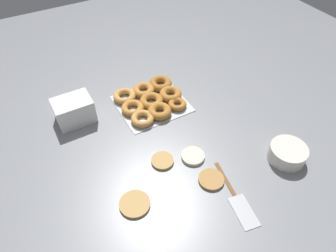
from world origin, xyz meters
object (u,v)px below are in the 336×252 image
at_px(container_stack, 74,110).
at_px(spatula, 239,204).
at_px(pancake_1, 135,204).
at_px(pancake_3, 193,156).
at_px(donut_tray, 151,100).
at_px(pancake_0, 211,180).
at_px(pancake_2, 162,161).
at_px(batter_bowl, 287,153).

distance_m(container_stack, spatula, 0.77).
height_order(pancake_1, pancake_3, pancake_3).
height_order(donut_tray, spatula, donut_tray).
bearing_deg(spatula, container_stack, -141.56).
bearing_deg(pancake_0, pancake_2, -54.91).
xyz_separation_m(pancake_1, pancake_2, (-0.17, -0.12, 0.00)).
distance_m(donut_tray, container_stack, 0.34).
distance_m(pancake_0, pancake_2, 0.20).
xyz_separation_m(pancake_2, donut_tray, (-0.12, -0.33, 0.01)).
bearing_deg(spatula, pancake_3, -162.76).
bearing_deg(container_stack, pancake_0, 121.16).
relative_size(pancake_1, pancake_2, 1.23).
xyz_separation_m(pancake_2, pancake_3, (-0.11, 0.04, 0.00)).
height_order(pancake_3, donut_tray, donut_tray).
distance_m(pancake_2, batter_bowl, 0.48).
bearing_deg(pancake_1, spatula, 151.22).
relative_size(batter_bowl, container_stack, 0.89).
height_order(pancake_1, container_stack, container_stack).
height_order(pancake_0, batter_bowl, batter_bowl).
bearing_deg(pancake_2, spatula, 116.48).
bearing_deg(spatula, donut_tray, -167.33).
bearing_deg(spatula, pancake_2, -143.26).
relative_size(pancake_2, donut_tray, 0.28).
distance_m(batter_bowl, container_stack, 0.89).
relative_size(donut_tray, container_stack, 1.94).
relative_size(pancake_3, donut_tray, 0.30).
relative_size(pancake_1, spatula, 0.38).
distance_m(donut_tray, spatula, 0.62).
relative_size(pancake_0, donut_tray, 0.31).
bearing_deg(donut_tray, pancake_0, 89.52).
height_order(pancake_0, container_stack, container_stack).
relative_size(pancake_0, container_stack, 0.60).
xyz_separation_m(pancake_1, pancake_3, (-0.28, -0.08, 0.00)).
bearing_deg(container_stack, donut_tray, 169.40).
xyz_separation_m(donut_tray, batter_bowl, (-0.31, 0.55, 0.01)).
xyz_separation_m(pancake_0, pancake_3, (0.00, -0.12, 0.00)).
distance_m(pancake_3, donut_tray, 0.36).
xyz_separation_m(pancake_0, pancake_2, (0.11, -0.16, -0.00)).
distance_m(pancake_2, pancake_3, 0.12).
height_order(container_stack, spatula, container_stack).
xyz_separation_m(pancake_0, spatula, (-0.03, 0.13, -0.00)).
bearing_deg(pancake_3, spatula, 96.99).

